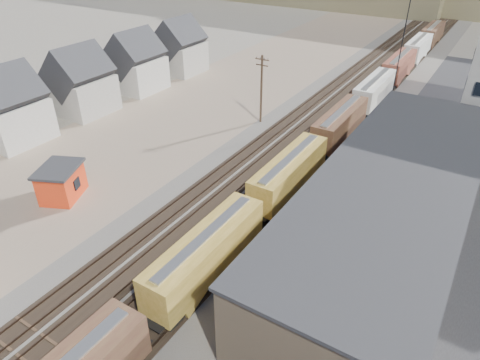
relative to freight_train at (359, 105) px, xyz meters
The scene contains 11 objects.
ground 49.49m from the freight_train, 94.41° to the right, with size 300.00×300.00×0.00m, color #6B6356.
ballast_bed 4.76m from the freight_train, 169.02° to the left, with size 18.00×200.00×0.06m, color #4C4742.
dirt_yard 25.69m from the freight_train, 158.73° to the right, with size 24.00×180.00×0.03m, color #826B59.
asphalt_lot 23.29m from the freight_train, 38.08° to the right, with size 26.00×120.00×0.04m, color #232326.
rail_tracks 5.16m from the freight_train, behind, with size 11.40×200.00×0.24m.
freight_train is the anchor object (origin of this frame).
warehouse 26.73m from the freight_train, 65.26° to the right, with size 12.40×40.40×7.25m.
utility_pole_north 14.50m from the freight_train, 149.44° to the right, with size 2.20×0.32×10.00m.
radio_mast 12.66m from the freight_train, 78.42° to the left, with size 1.20×0.16×18.00m.
townhouse_row 44.94m from the freight_train, 147.30° to the right, with size 8.15×68.16×10.47m.
maintenance_shed 41.66m from the freight_train, 119.71° to the right, with size 5.65×6.22×3.70m.
Camera 1 is at (20.18, -9.89, 26.24)m, focal length 32.00 mm.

